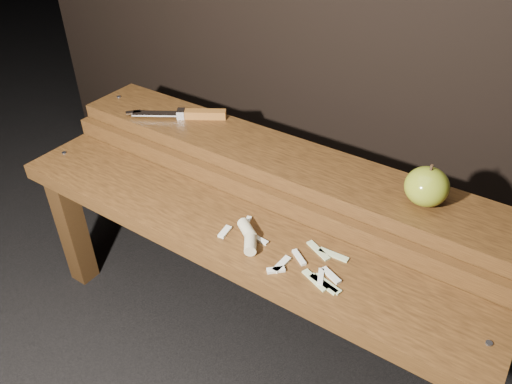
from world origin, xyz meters
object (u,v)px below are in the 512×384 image
Objects in this scene: bench_front_tier at (227,252)px; apple at (427,186)px; bench_rear_tier at (279,183)px; knife at (192,114)px.

apple is at bearing 33.24° from bench_front_tier.
knife is at bearing 174.96° from bench_rear_tier.
apple is at bearing -1.93° from knife.
bench_front_tier is 0.46m from apple.
bench_rear_tier is 0.31m from knife.
bench_rear_tier is at bearing -179.30° from apple.
bench_rear_tier is 4.89× the size of knife.
apple is (0.35, 0.23, 0.19)m from bench_front_tier.
knife is at bearing 178.07° from apple.
bench_front_tier is 12.66× the size of apple.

